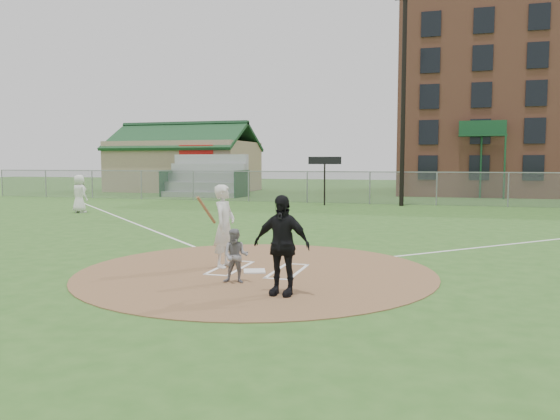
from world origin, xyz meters
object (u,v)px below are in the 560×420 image
(catcher, at_px, (236,256))
(batter_at_plate, at_px, (224,226))
(umpire, at_px, (281,245))
(home_plate, at_px, (254,271))
(ondeck_player, at_px, (79,194))

(catcher, xyz_separation_m, batter_at_plate, (-0.90, 1.59, 0.44))
(umpire, bearing_deg, catcher, 154.80)
(home_plate, bearing_deg, umpire, -57.83)
(home_plate, distance_m, ondeck_player, 18.17)
(batter_at_plate, bearing_deg, catcher, -60.51)
(umpire, height_order, batter_at_plate, batter_at_plate)
(home_plate, height_order, catcher, catcher)
(umpire, relative_size, ondeck_player, 1.00)
(catcher, bearing_deg, ondeck_player, 128.09)
(home_plate, xyz_separation_m, catcher, (-0.00, -1.21, 0.56))
(catcher, distance_m, batter_at_plate, 1.88)
(home_plate, relative_size, umpire, 0.26)
(umpire, bearing_deg, ondeck_player, 142.33)
(catcher, height_order, umpire, umpire)
(home_plate, relative_size, batter_at_plate, 0.25)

